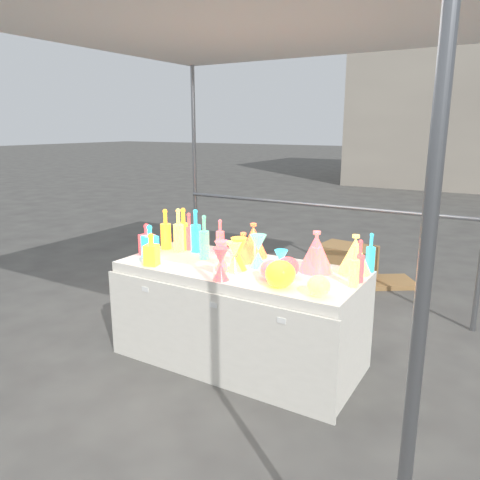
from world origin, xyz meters
The scene contains 33 objects.
ground centered at (0.00, 0.00, 0.00)m, with size 80.00×80.00×0.00m, color #615F5A.
canopy_tent centered at (0.00, 0.01, 2.38)m, with size 3.15×3.15×2.46m.
display_table centered at (0.00, -0.01, 0.37)m, with size 1.84×0.83×0.75m.
cardboard_box_closed centered at (0.11, 2.20, 0.22)m, with size 0.60×0.44×0.44m, color #AA7E4D.
cardboard_box_flat centered at (0.52, 2.37, 0.03)m, with size 0.62×0.44×0.05m, color #AA7E4D.
bottle_0 centered at (-0.66, 0.19, 0.93)m, with size 0.09×0.09×0.35m, color red, non-canonical shape.
bottle_1 centered at (-0.52, 0.17, 0.93)m, with size 0.08×0.08×0.35m, color #1C8718, non-canonical shape.
bottle_2 centered at (-0.61, 0.20, 0.91)m, with size 0.07×0.07×0.31m, color orange, non-canonical shape.
bottle_3 centered at (-0.36, 0.28, 0.89)m, with size 0.07×0.07×0.27m, color #281EB1, non-canonical shape.
bottle_4 centered at (-0.65, 0.11, 0.93)m, with size 0.08×0.08×0.36m, color #158677, non-canonical shape.
bottle_5 centered at (-0.34, 0.03, 0.92)m, with size 0.08×0.08×0.35m, color #AA225B, non-canonical shape.
bottle_6 centered at (-0.80, 0.12, 0.92)m, with size 0.09×0.09×0.34m, color red, non-canonical shape.
decanter_0 centered at (-0.58, -0.31, 0.87)m, with size 0.09×0.09×0.25m, color red, non-canonical shape.
decanter_1 centered at (-0.81, -0.10, 0.88)m, with size 0.10×0.10×0.25m, color orange, non-canonical shape.
decanter_2 centered at (-0.74, -0.14, 0.88)m, with size 0.10×0.10×0.26m, color #1C8718, non-canonical shape.
hourglass_0 centered at (0.05, -0.34, 0.86)m, with size 0.11×0.11×0.22m, color orange, non-canonical shape.
hourglass_1 centered at (-0.06, -0.15, 0.86)m, with size 0.11×0.11×0.22m, color #281EB1, non-canonical shape.
hourglass_2 centered at (0.03, -0.13, 0.86)m, with size 0.11×0.11×0.22m, color #158677, non-canonical shape.
hourglass_3 centered at (0.13, 0.05, 0.87)m, with size 0.12×0.12×0.24m, color #AA225B, non-canonical shape.
hourglass_4 centered at (0.04, -0.08, 0.87)m, with size 0.12×0.12×0.24m, color red, non-canonical shape.
hourglass_5 centered at (0.36, -0.06, 0.84)m, with size 0.09×0.09×0.19m, color #1C8718, non-canonical shape.
globe_0 centered at (0.46, -0.26, 0.83)m, with size 0.20×0.20×0.16m, color red, non-canonical shape.
globe_1 centered at (0.73, -0.29, 0.81)m, with size 0.14×0.14×0.12m, color #158677, non-canonical shape.
globe_2 centered at (0.41, -0.06, 0.81)m, with size 0.16×0.16×0.13m, color orange, non-canonical shape.
globe_3 centered at (0.34, -0.16, 0.81)m, with size 0.15×0.15×0.12m, color #281EB1, non-canonical shape.
lampshade_0 centered at (-0.04, 0.12, 0.86)m, with size 0.19×0.19×0.23m, color yellow, non-canonical shape.
lampshade_1 centered at (-0.05, 0.28, 0.88)m, with size 0.23×0.23×0.27m, color yellow, non-canonical shape.
lampshade_2 centered at (0.52, 0.18, 0.90)m, with size 0.25×0.25×0.29m, color #281EB1, non-canonical shape.
lampshade_3 centered at (0.77, 0.28, 0.89)m, with size 0.23×0.23×0.27m, color #158677, non-canonical shape.
bottle_8 centered at (0.86, 0.36, 0.89)m, with size 0.06×0.06×0.28m, color #1C8718, non-canonical shape.
bottle_9 centered at (0.86, 0.10, 0.89)m, with size 0.06×0.06×0.29m, color orange, non-canonical shape.
bottle_10 centered at (0.55, 0.11, 0.90)m, with size 0.07×0.07×0.30m, color #281EB1, non-canonical shape.
bottle_11 centered at (0.86, -0.01, 0.89)m, with size 0.06×0.06×0.28m, color #158677, non-canonical shape.
Camera 1 is at (1.70, -2.84, 1.75)m, focal length 35.00 mm.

